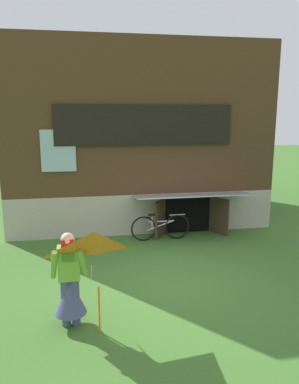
% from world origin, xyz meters
% --- Properties ---
extents(ground_plane, '(60.00, 60.00, 0.00)m').
position_xyz_m(ground_plane, '(0.00, 0.00, 0.00)').
color(ground_plane, '#3D6B28').
extents(log_house, '(7.66, 6.32, 5.41)m').
position_xyz_m(log_house, '(0.00, 5.60, 2.70)').
color(log_house, '#ADA393').
rests_on(log_house, ground_plane).
extents(person, '(0.61, 0.52, 1.58)m').
position_xyz_m(person, '(-1.96, -1.45, 0.67)').
color(person, '#474C75').
rests_on(person, ground_plane).
extents(kite, '(1.10, 1.12, 1.63)m').
position_xyz_m(kite, '(-1.56, -2.03, 1.31)').
color(kite, orange).
rests_on(kite, ground_plane).
extents(bicycle_silver, '(1.63, 0.08, 0.74)m').
position_xyz_m(bicycle_silver, '(0.34, 2.44, 0.36)').
color(bicycle_silver, black).
rests_on(bicycle_silver, ground_plane).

